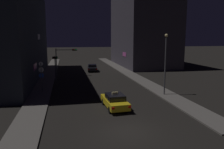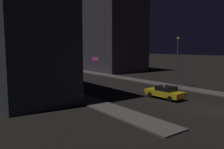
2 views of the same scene
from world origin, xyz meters
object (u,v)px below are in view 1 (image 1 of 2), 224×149
at_px(far_car, 92,68).
at_px(traffic_light_overhead, 64,56).
at_px(traffic_light_left_kerb, 55,63).
at_px(street_lamp_near_block, 165,59).
at_px(taxi, 115,101).
at_px(sign_pole_left, 41,74).

height_order(far_car, traffic_light_overhead, traffic_light_overhead).
height_order(traffic_light_left_kerb, street_lamp_near_block, street_lamp_near_block).
distance_m(taxi, far_car, 24.55).
xyz_separation_m(taxi, street_lamp_near_block, (6.77, 3.61, 3.54)).
bearing_deg(traffic_light_overhead, traffic_light_left_kerb, -107.18).
bearing_deg(taxi, far_car, 88.30).
relative_size(taxi, sign_pole_left, 1.22).
xyz_separation_m(traffic_light_left_kerb, street_lamp_near_block, (12.88, -11.64, 1.47)).
distance_m(taxi, sign_pole_left, 11.00).
bearing_deg(traffic_light_left_kerb, far_car, 53.64).
xyz_separation_m(traffic_light_overhead, traffic_light_left_kerb, (-1.42, -4.58, -0.74)).
bearing_deg(traffic_light_left_kerb, traffic_light_overhead, 72.82).
xyz_separation_m(traffic_light_overhead, street_lamp_near_block, (11.46, -16.22, 0.73)).
height_order(taxi, far_car, taxi).
bearing_deg(sign_pole_left, traffic_light_overhead, 76.89).
bearing_deg(far_car, street_lamp_near_block, -73.89).
distance_m(taxi, traffic_light_overhead, 20.57).
xyz_separation_m(taxi, traffic_light_overhead, (-4.69, 19.83, 2.81)).
bearing_deg(sign_pole_left, taxi, -46.71).
relative_size(traffic_light_left_kerb, sign_pole_left, 1.06).
bearing_deg(taxi, traffic_light_overhead, 103.31).
height_order(traffic_light_left_kerb, sign_pole_left, traffic_light_left_kerb).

